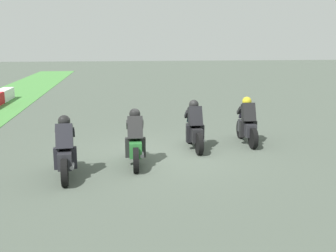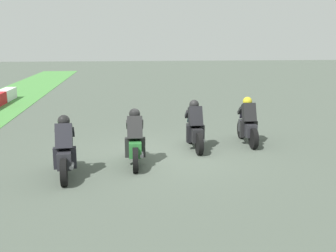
# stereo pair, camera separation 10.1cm
# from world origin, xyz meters

# --- Properties ---
(ground_plane) EXTENTS (120.00, 120.00, 0.00)m
(ground_plane) POSITION_xyz_m (0.00, 0.00, 0.00)
(ground_plane) COLOR #495348
(rider_lane_a) EXTENTS (2.04, 0.55, 1.51)m
(rider_lane_a) POSITION_xyz_m (1.10, -2.78, 0.62)
(rider_lane_a) COLOR black
(rider_lane_a) RESTS_ON ground_plane
(rider_lane_b) EXTENTS (2.04, 0.54, 1.51)m
(rider_lane_b) POSITION_xyz_m (0.65, -0.95, 0.62)
(rider_lane_b) COLOR black
(rider_lane_b) RESTS_ON ground_plane
(rider_lane_c) EXTENTS (2.04, 0.55, 1.51)m
(rider_lane_c) POSITION_xyz_m (-0.76, 0.94, 0.62)
(rider_lane_c) COLOR black
(rider_lane_c) RESTS_ON ground_plane
(rider_lane_d) EXTENTS (2.04, 0.55, 1.51)m
(rider_lane_d) POSITION_xyz_m (-1.53, 2.67, 0.62)
(rider_lane_d) COLOR black
(rider_lane_d) RESTS_ON ground_plane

